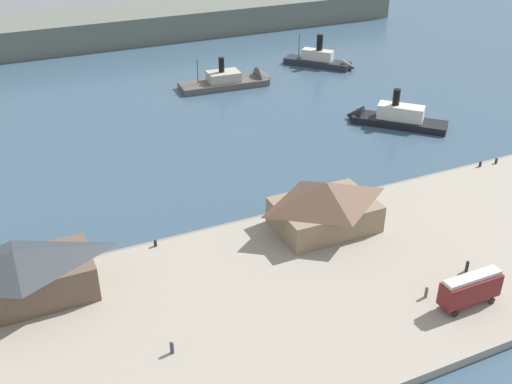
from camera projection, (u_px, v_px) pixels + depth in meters
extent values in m
plane|color=#385166|center=(285.00, 203.00, 97.38)|extent=(320.00, 320.00, 0.00)
cube|color=#9E9384|center=(360.00, 275.00, 79.66)|extent=(110.00, 36.00, 1.20)
cube|color=gray|center=(295.00, 211.00, 94.28)|extent=(110.00, 0.80, 1.00)
cube|color=brown|center=(20.00, 283.00, 73.35)|extent=(17.43, 8.69, 4.79)
pyramid|color=#33383D|center=(14.00, 259.00, 71.57)|extent=(17.77, 9.12, 2.45)
cube|color=#847056|center=(324.00, 215.00, 87.98)|extent=(14.36, 9.84, 4.13)
pyramid|color=brown|center=(326.00, 193.00, 86.16)|extent=(14.65, 10.34, 3.27)
cube|color=maroon|center=(470.00, 289.00, 72.38)|extent=(8.05, 2.20, 2.99)
cube|color=beige|center=(473.00, 277.00, 71.52)|extent=(7.73, 1.54, 0.50)
cylinder|color=black|center=(479.00, 290.00, 75.23)|extent=(0.90, 0.18, 0.90)
cylinder|color=black|center=(492.00, 301.00, 73.48)|extent=(0.90, 0.18, 0.90)
cylinder|color=black|center=(443.00, 303.00, 73.18)|extent=(0.90, 0.18, 0.90)
cylinder|color=black|center=(455.00, 314.00, 71.43)|extent=(0.90, 0.18, 0.90)
cylinder|color=#232328|center=(467.00, 267.00, 79.10)|extent=(0.44, 0.44, 1.50)
sphere|color=#CCA889|center=(468.00, 261.00, 78.66)|extent=(0.28, 0.28, 0.28)
cylinder|color=#33384C|center=(172.00, 348.00, 66.10)|extent=(0.43, 0.43, 1.48)
sphere|color=#CCA889|center=(171.00, 342.00, 65.67)|extent=(0.27, 0.27, 0.27)
cylinder|color=#6B5B4C|center=(426.00, 293.00, 74.47)|extent=(0.41, 0.41, 1.40)
sphere|color=#CCA889|center=(427.00, 287.00, 74.07)|extent=(0.26, 0.26, 0.26)
cylinder|color=black|center=(480.00, 164.00, 105.91)|extent=(0.44, 0.44, 0.90)
cylinder|color=black|center=(496.00, 161.00, 106.98)|extent=(0.44, 0.44, 0.90)
cylinder|color=black|center=(155.00, 243.00, 84.34)|extent=(0.44, 0.44, 0.90)
cube|color=black|center=(399.00, 122.00, 124.86)|extent=(17.15, 17.40, 1.44)
cone|color=black|center=(354.00, 116.00, 127.85)|extent=(5.83, 5.81, 4.79)
cube|color=silver|center=(401.00, 112.00, 123.78)|extent=(9.03, 9.14, 2.95)
cylinder|color=black|center=(396.00, 97.00, 122.63)|extent=(1.45, 1.45, 3.34)
cube|color=#514C47|center=(224.00, 84.00, 145.56)|extent=(21.67, 7.99, 1.52)
cone|color=#514C47|center=(265.00, 79.00, 148.93)|extent=(4.19, 6.28, 6.07)
cube|color=#B2A893|center=(224.00, 76.00, 144.63)|extent=(7.87, 5.53, 2.28)
cylinder|color=black|center=(221.00, 65.00, 143.07)|extent=(1.35, 1.35, 3.50)
cylinder|color=brown|center=(198.00, 72.00, 141.70)|extent=(0.24, 0.24, 5.97)
cube|color=#23282D|center=(317.00, 63.00, 159.99)|extent=(15.02, 16.32, 1.66)
cone|color=#23282D|center=(349.00, 67.00, 156.83)|extent=(5.22, 5.12, 4.16)
cube|color=beige|center=(318.00, 55.00, 158.93)|extent=(7.52, 8.04, 2.66)
cylinder|color=black|center=(320.00, 42.00, 157.13)|extent=(1.63, 1.63, 4.09)
cylinder|color=brown|center=(299.00, 46.00, 159.93)|extent=(0.24, 0.24, 6.34)
cube|color=#60665B|center=(120.00, 25.00, 182.59)|extent=(180.00, 24.00, 8.00)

